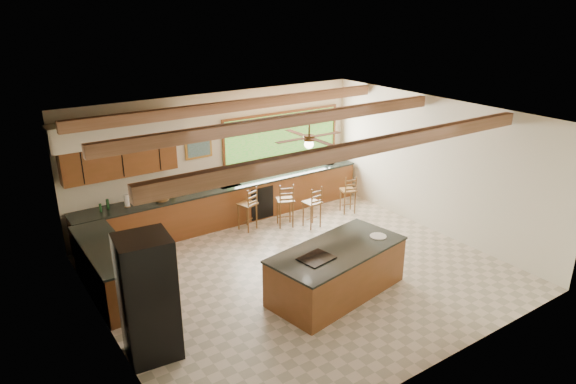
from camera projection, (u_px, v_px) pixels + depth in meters
ground at (302, 272)px, 9.88m from camera, size 7.20×7.20×0.00m
room_shell at (275, 155)px, 9.51m from camera, size 7.27×6.54×3.02m
counter_run at (205, 217)px, 11.24m from camera, size 7.12×3.10×1.22m
island at (337, 271)px, 9.04m from camera, size 2.69×1.60×0.90m
refrigerator at (148, 298)px, 7.29m from camera, size 0.81×0.79×1.89m
bar_stool_a at (286, 201)px, 11.65m from camera, size 0.49×0.49×1.06m
bar_stool_b at (248, 205)px, 11.48m from camera, size 0.47×0.47×1.02m
bar_stool_c at (313, 204)px, 11.62m from camera, size 0.37×0.37×0.99m
bar_stool_d at (349, 191)px, 12.43m from camera, size 0.43×0.43×0.96m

